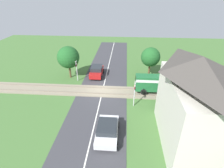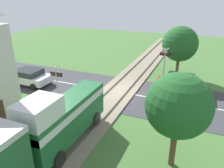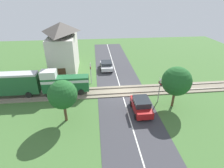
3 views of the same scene
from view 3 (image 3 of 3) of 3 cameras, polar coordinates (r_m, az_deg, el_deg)
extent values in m
plane|color=#426B33|center=(23.33, 3.11, -2.46)|extent=(60.00, 60.00, 0.00)
cube|color=#38383D|center=(23.33, 3.11, -2.44)|extent=(48.00, 6.40, 0.02)
cube|color=silver|center=(23.32, 3.11, -2.41)|extent=(48.00, 0.12, 0.00)
cube|color=gray|center=(23.30, 3.11, -2.33)|extent=(2.80, 48.00, 0.12)
cube|color=slate|center=(22.63, 3.40, -2.98)|extent=(0.10, 48.00, 0.12)
cube|color=slate|center=(23.86, 2.86, -1.22)|extent=(0.10, 48.00, 0.12)
cube|color=#1E6033|center=(22.64, -14.79, 0.12)|extent=(1.35, 5.69, 1.90)
cube|color=silver|center=(22.42, -14.95, 1.30)|extent=(1.37, 5.69, 0.36)
cube|color=silver|center=(22.46, -20.10, 3.04)|extent=(1.35, 1.82, 0.90)
cylinder|color=black|center=(22.24, -10.10, -2.68)|extent=(0.14, 0.76, 0.76)
cylinder|color=black|center=(23.49, -9.92, -0.91)|extent=(0.14, 0.76, 0.76)
cylinder|color=black|center=(22.84, -19.25, -3.05)|extent=(0.14, 0.76, 0.76)
cylinder|color=black|center=(24.06, -18.59, -1.31)|extent=(0.14, 0.76, 0.76)
cube|color=#235B33|center=(24.58, -30.61, -0.14)|extent=(1.35, 7.04, 2.40)
cube|color=#BCBCC1|center=(24.08, -31.35, 2.63)|extent=(1.41, 7.04, 0.24)
cylinder|color=black|center=(23.64, -25.60, -3.27)|extent=(0.14, 0.76, 0.76)
cylinder|color=black|center=(24.82, -24.64, -1.57)|extent=(0.14, 0.76, 0.76)
cube|color=#A81919|center=(19.46, 9.47, -7.30)|extent=(3.69, 1.73, 0.74)
cube|color=#23282D|center=(19.09, 9.62, -5.66)|extent=(2.03, 1.59, 0.60)
cylinder|color=black|center=(20.44, 6.19, -6.42)|extent=(0.60, 0.18, 0.60)
cylinder|color=black|center=(20.84, 10.88, -6.07)|extent=(0.60, 0.18, 0.60)
cylinder|color=black|center=(18.56, 7.69, -10.55)|extent=(0.60, 0.18, 0.60)
cylinder|color=black|center=(19.00, 12.85, -10.05)|extent=(0.60, 0.18, 0.60)
cube|color=silver|center=(29.90, -1.89, 5.90)|extent=(3.84, 1.88, 0.60)
cube|color=#23282D|center=(29.71, -1.90, 6.85)|extent=(2.11, 1.73, 0.46)
cylinder|color=black|center=(28.95, 0.17, 4.51)|extent=(0.60, 0.18, 0.60)
cylinder|color=black|center=(28.82, -3.56, 4.35)|extent=(0.60, 0.18, 0.60)
cylinder|color=black|center=(31.24, -0.32, 6.31)|extent=(0.60, 0.18, 0.60)
cylinder|color=black|center=(31.13, -3.79, 6.17)|extent=(0.60, 0.18, 0.60)
cylinder|color=#B7B7B7|center=(21.18, 15.15, -2.13)|extent=(0.12, 0.12, 3.03)
cube|color=black|center=(20.73, 15.47, 0.19)|extent=(0.90, 0.08, 0.28)
sphere|color=red|center=(20.51, 15.72, -0.15)|extent=(0.18, 0.18, 0.18)
sphere|color=red|center=(20.96, 15.22, 0.53)|extent=(0.18, 0.18, 0.18)
cube|color=silver|center=(20.60, 15.57, 0.92)|extent=(0.72, 0.04, 0.72)
cube|color=silver|center=(20.60, 15.57, 0.92)|extent=(0.72, 0.04, 0.72)
cylinder|color=#B7B7B7|center=(24.94, -6.93, 3.37)|extent=(0.12, 0.12, 3.03)
cube|color=black|center=(24.55, -7.05, 5.43)|extent=(0.90, 0.08, 0.28)
sphere|color=red|center=(24.80, -7.05, 5.66)|extent=(0.18, 0.18, 0.18)
sphere|color=red|center=(24.30, -7.06, 5.19)|extent=(0.18, 0.18, 0.18)
cube|color=silver|center=(24.44, -7.09, 6.07)|extent=(0.72, 0.04, 0.72)
cube|color=silver|center=(24.44, -7.09, 6.07)|extent=(0.72, 0.04, 0.72)
cube|color=beige|center=(29.39, -15.29, 9.46)|extent=(7.84, 3.84, 5.94)
pyramid|color=#47423D|center=(28.42, -16.40, 17.58)|extent=(8.47, 4.14, 1.27)
cube|color=#472D1E|center=(26.44, -15.91, 2.82)|extent=(0.06, 1.10, 2.10)
cylinder|color=#B2282D|center=(25.67, -17.50, 0.97)|extent=(0.42, 0.42, 1.42)
sphere|color=tan|center=(25.32, -17.76, 2.67)|extent=(0.26, 0.26, 0.26)
cylinder|color=brown|center=(36.24, -15.57, 9.49)|extent=(0.24, 0.24, 1.94)
cone|color=#387A33|center=(35.67, -16.00, 12.70)|extent=(1.90, 1.90, 2.28)
cylinder|color=brown|center=(18.48, -14.97, -9.05)|extent=(0.28, 0.28, 1.90)
sphere|color=#1E5623|center=(17.31, -15.83, -3.34)|extent=(2.82, 2.82, 2.82)
cylinder|color=brown|center=(21.19, 19.34, -4.64)|extent=(0.28, 0.28, 1.86)
sphere|color=#1E5623|center=(20.12, 20.34, 0.88)|extent=(3.19, 3.19, 3.19)
camera|label=1|loc=(39.41, -5.78, 27.91)|focal=28.00mm
camera|label=2|loc=(18.81, -44.49, 6.48)|focal=35.00mm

